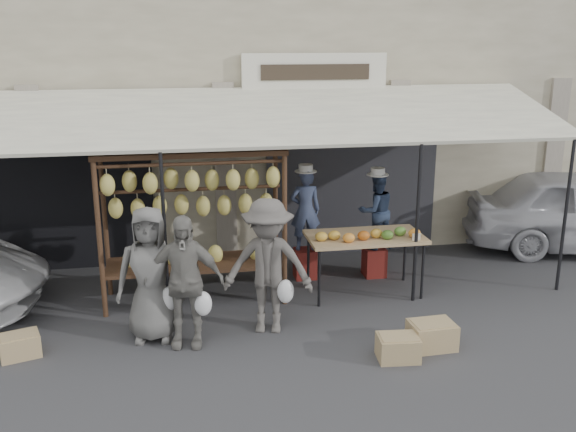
% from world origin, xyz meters
% --- Properties ---
extents(ground_plane, '(90.00, 90.00, 0.00)m').
position_xyz_m(ground_plane, '(0.00, 0.00, 0.00)').
color(ground_plane, '#2D2D30').
extents(shophouse, '(24.00, 6.15, 7.30)m').
position_xyz_m(shophouse, '(-0.00, 6.50, 3.65)').
color(shophouse, '#C0B59A').
rests_on(shophouse, ground_plane).
extents(awning, '(10.00, 2.35, 2.92)m').
position_xyz_m(awning, '(0.01, 2.28, 2.57)').
color(awning, '#EAE7CA').
rests_on(awning, ground_plane).
extents(banana_rack, '(2.60, 0.90, 2.24)m').
position_xyz_m(banana_rack, '(-0.61, 1.72, 1.57)').
color(banana_rack, '#352113').
rests_on(banana_rack, ground_plane).
extents(produce_table, '(1.70, 0.90, 1.04)m').
position_xyz_m(produce_table, '(1.87, 1.51, 0.88)').
color(produce_table, tan).
rests_on(produce_table, ground_plane).
extents(vendor_left, '(0.49, 0.35, 1.29)m').
position_xyz_m(vendor_left, '(1.14, 2.33, 1.11)').
color(vendor_left, '#394464').
rests_on(vendor_left, stool_left).
extents(vendor_right, '(0.67, 0.56, 1.22)m').
position_xyz_m(vendor_right, '(2.25, 2.22, 1.08)').
color(vendor_right, '#24314C').
rests_on(vendor_right, stool_right).
extents(customer_left, '(0.90, 0.64, 1.73)m').
position_xyz_m(customer_left, '(-1.19, 0.59, 0.86)').
color(customer_left, '#5B5A57').
rests_on(customer_left, ground_plane).
extents(customer_mid, '(1.04, 0.56, 1.68)m').
position_xyz_m(customer_mid, '(-0.79, 0.35, 0.84)').
color(customer_mid, gray).
rests_on(customer_mid, ground_plane).
extents(customer_right, '(1.27, 0.91, 1.78)m').
position_xyz_m(customer_right, '(0.28, 0.55, 0.89)').
color(customer_right, '#55504C').
rests_on(customer_right, ground_plane).
extents(stool_left, '(0.33, 0.33, 0.47)m').
position_xyz_m(stool_left, '(1.14, 2.33, 0.23)').
color(stool_left, maroon).
rests_on(stool_left, ground_plane).
extents(stool_right, '(0.42, 0.42, 0.47)m').
position_xyz_m(stool_right, '(2.25, 2.22, 0.23)').
color(stool_right, maroon).
rests_on(stool_right, ground_plane).
extents(crate_near_a, '(0.51, 0.41, 0.29)m').
position_xyz_m(crate_near_a, '(1.68, -0.49, 0.14)').
color(crate_near_a, tan).
rests_on(crate_near_a, ground_plane).
extents(crate_near_b, '(0.56, 0.43, 0.33)m').
position_xyz_m(crate_near_b, '(2.20, -0.28, 0.16)').
color(crate_near_b, tan).
rests_on(crate_near_b, ground_plane).
extents(crate_far, '(0.54, 0.47, 0.27)m').
position_xyz_m(crate_far, '(-2.77, 0.39, 0.14)').
color(crate_far, tan).
rests_on(crate_far, ground_plane).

